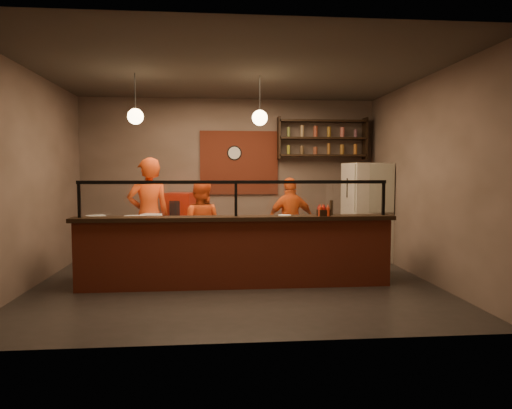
{
  "coord_description": "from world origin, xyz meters",
  "views": [
    {
      "loc": [
        -0.31,
        -6.94,
        1.7
      ],
      "look_at": [
        0.35,
        0.3,
        1.19
      ],
      "focal_mm": 32.0,
      "sensor_mm": 36.0,
      "label": 1
    }
  ],
  "objects": [
    {
      "name": "wall_clock",
      "position": [
        0.1,
        2.46,
        2.1
      ],
      "size": [
        0.3,
        0.04,
        0.3
      ],
      "primitive_type": "cylinder",
      "rotation": [
        1.57,
        0.0,
        0.0
      ],
      "color": "black",
      "rests_on": "wall_back"
    },
    {
      "name": "pizza_dough",
      "position": [
        0.47,
        0.09,
        0.91
      ],
      "size": [
        0.62,
        0.62,
        0.01
      ],
      "primitive_type": "cylinder",
      "rotation": [
        0.0,
        0.0,
        0.26
      ],
      "color": "#EFE9CB",
      "rests_on": "worktop"
    },
    {
      "name": "floor",
      "position": [
        0.0,
        0.0,
        0.0
      ],
      "size": [
        6.0,
        6.0,
        0.0
      ],
      "primitive_type": "plane",
      "color": "black",
      "rests_on": "ground"
    },
    {
      "name": "wall_left",
      "position": [
        -3.0,
        0.0,
        1.6
      ],
      "size": [
        0.0,
        5.0,
        5.0
      ],
      "primitive_type": "plane",
      "rotation": [
        1.57,
        0.0,
        1.57
      ],
      "color": "#745E55",
      "rests_on": "floor"
    },
    {
      "name": "fridge",
      "position": [
        2.6,
        1.52,
        0.94
      ],
      "size": [
        0.87,
        0.82,
        1.88
      ],
      "primitive_type": "cube",
      "rotation": [
        0.0,
        0.0,
        0.12
      ],
      "color": "beige",
      "rests_on": "floor"
    },
    {
      "name": "small_plate",
      "position": [
        0.73,
        -0.28,
        1.07
      ],
      "size": [
        0.21,
        0.21,
        0.01
      ],
      "primitive_type": "cylinder",
      "rotation": [
        0.0,
        0.0,
        0.07
      ],
      "color": "silver",
      "rests_on": "counter_ledge"
    },
    {
      "name": "worktop",
      "position": [
        0.0,
        0.2,
        0.88
      ],
      "size": [
        4.6,
        0.75,
        0.05
      ],
      "primitive_type": "cube",
      "color": "white",
      "rests_on": "worktop_cabinet"
    },
    {
      "name": "prep_tub_a",
      "position": [
        -2.15,
        0.3,
        0.97
      ],
      "size": [
        0.34,
        0.31,
        0.14
      ],
      "primitive_type": "cube",
      "rotation": [
        0.0,
        0.0,
        0.4
      ],
      "color": "silver",
      "rests_on": "worktop"
    },
    {
      "name": "counter_ledge",
      "position": [
        0.0,
        -0.3,
        1.03
      ],
      "size": [
        4.7,
        0.37,
        0.06
      ],
      "primitive_type": "cube",
      "color": "black",
      "rests_on": "service_counter"
    },
    {
      "name": "wall_shelving",
      "position": [
        1.9,
        2.32,
        2.4
      ],
      "size": [
        1.84,
        0.28,
        0.85
      ],
      "color": "black",
      "rests_on": "wall_back"
    },
    {
      "name": "prep_tub_b",
      "position": [
        -1.31,
        0.39,
        0.97
      ],
      "size": [
        0.32,
        0.28,
        0.14
      ],
      "primitive_type": "cube",
      "rotation": [
        0.0,
        0.0,
        -0.18
      ],
      "color": "silver",
      "rests_on": "worktop"
    },
    {
      "name": "sneeze_guard",
      "position": [
        0.0,
        -0.3,
        1.37
      ],
      "size": [
        4.5,
        0.05,
        0.52
      ],
      "color": "white",
      "rests_on": "counter_ledge"
    },
    {
      "name": "pendant_left",
      "position": [
        -1.5,
        0.2,
        2.55
      ],
      "size": [
        0.24,
        0.24,
        0.77
      ],
      "color": "black",
      "rests_on": "ceiling"
    },
    {
      "name": "brick_patch",
      "position": [
        0.2,
        2.47,
        1.9
      ],
      "size": [
        1.6,
        0.04,
        1.3
      ],
      "primitive_type": "cube",
      "color": "maroon",
      "rests_on": "wall_back"
    },
    {
      "name": "condiment_caddy",
      "position": [
        1.29,
        -0.36,
        1.11
      ],
      "size": [
        0.19,
        0.16,
        0.09
      ],
      "primitive_type": "cube",
      "rotation": [
        0.0,
        0.0,
        0.2
      ],
      "color": "black",
      "rests_on": "counter_ledge"
    },
    {
      "name": "service_counter",
      "position": [
        0.0,
        -0.3,
        0.5
      ],
      "size": [
        4.6,
        0.25,
        1.0
      ],
      "primitive_type": "cube",
      "color": "maroon",
      "rests_on": "floor"
    },
    {
      "name": "pendant_right",
      "position": [
        0.4,
        0.2,
        2.55
      ],
      "size": [
        0.24,
        0.24,
        0.77
      ],
      "color": "black",
      "rests_on": "ceiling"
    },
    {
      "name": "prep_tub_c",
      "position": [
        -1.49,
        -0.01,
        0.98
      ],
      "size": [
        0.36,
        0.32,
        0.15
      ],
      "primitive_type": "cube",
      "rotation": [
        0.0,
        0.0,
        0.3
      ],
      "color": "silver",
      "rests_on": "worktop"
    },
    {
      "name": "ceiling",
      "position": [
        0.0,
        0.0,
        3.2
      ],
      "size": [
        6.0,
        6.0,
        0.0
      ],
      "primitive_type": "plane",
      "rotation": [
        3.14,
        0.0,
        0.0
      ],
      "color": "#3C352E",
      "rests_on": "wall_back"
    },
    {
      "name": "cook_mid",
      "position": [
        -0.56,
        0.91,
        0.78
      ],
      "size": [
        0.87,
        0.74,
        1.56
      ],
      "primitive_type": "imported",
      "rotation": [
        0.0,
        0.0,
        2.93
      ],
      "color": "#C94012",
      "rests_on": "floor"
    },
    {
      "name": "cook_right",
      "position": [
        1.09,
        1.37,
        0.8
      ],
      "size": [
        1.0,
        0.57,
        1.61
      ],
      "primitive_type": "imported",
      "rotation": [
        0.0,
        0.0,
        3.34
      ],
      "color": "#E05115",
      "rests_on": "floor"
    },
    {
      "name": "cook_left",
      "position": [
        -1.42,
        0.88,
        0.97
      ],
      "size": [
        0.83,
        0.69,
        1.95
      ],
      "primitive_type": "imported",
      "rotation": [
        0.0,
        0.0,
        3.5
      ],
      "color": "#D04013",
      "rests_on": "floor"
    },
    {
      "name": "worktop_cabinet",
      "position": [
        0.0,
        0.2,
        0.42
      ],
      "size": [
        4.6,
        0.75,
        0.85
      ],
      "primitive_type": "cube",
      "color": "gray",
      "rests_on": "floor"
    },
    {
      "name": "pepper_mill",
      "position": [
        1.44,
        -0.22,
        1.17
      ],
      "size": [
        0.05,
        0.05,
        0.22
      ],
      "primitive_type": "cylinder",
      "rotation": [
        0.0,
        0.0,
        -0.13
      ],
      "color": "black",
      "rests_on": "counter_ledge"
    },
    {
      "name": "wall_front",
      "position": [
        0.0,
        -2.5,
        1.6
      ],
      "size": [
        6.0,
        0.0,
        6.0
      ],
      "primitive_type": "plane",
      "rotation": [
        -1.57,
        0.0,
        0.0
      ],
      "color": "#745E55",
      "rests_on": "floor"
    },
    {
      "name": "wall_back",
      "position": [
        0.0,
        2.5,
        1.6
      ],
      "size": [
        6.0,
        0.0,
        6.0
      ],
      "primitive_type": "plane",
      "rotation": [
        1.57,
        0.0,
        0.0
      ],
      "color": "#745E55",
      "rests_on": "floor"
    },
    {
      "name": "rolling_pin",
      "position": [
        -0.88,
        0.15,
        0.93
      ],
      "size": [
        0.28,
        0.24,
        0.05
      ],
      "primitive_type": "cylinder",
      "rotation": [
        0.0,
        1.57,
        0.68
      ],
      "color": "gold",
      "rests_on": "worktop"
    },
    {
      "name": "wall_right",
      "position": [
        3.0,
        0.0,
        1.6
      ],
      "size": [
        0.0,
        5.0,
        5.0
      ],
      "primitive_type": "plane",
      "rotation": [
        1.57,
        0.0,
        -1.57
      ],
      "color": "#745E55",
      "rests_on": "floor"
    },
    {
      "name": "red_cooler",
      "position": [
        -0.98,
        2.15,
        0.65
      ],
      "size": [
        0.69,
        0.66,
        1.3
      ],
      "primitive_type": "cube",
      "rotation": [
        0.0,
        0.0,
        -0.33
      ],
      "color": "#AC1C0B",
      "rests_on": "floor"
    }
  ]
}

